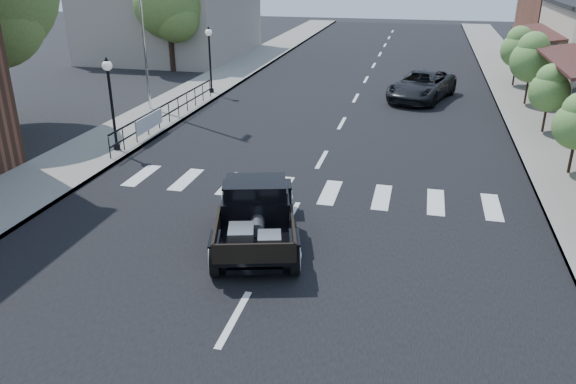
# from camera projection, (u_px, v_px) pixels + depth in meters

# --- Properties ---
(ground) EXTENTS (120.00, 120.00, 0.00)m
(ground) POSITION_uv_depth(u_px,v_px,m) (272.00, 250.00, 14.04)
(ground) COLOR black
(ground) RESTS_ON ground
(road) EXTENTS (14.00, 80.00, 0.02)m
(road) POSITION_uv_depth(u_px,v_px,m) (351.00, 107.00, 27.51)
(road) COLOR black
(road) RESTS_ON ground
(road_markings) EXTENTS (12.00, 60.00, 0.06)m
(road_markings) POSITION_uv_depth(u_px,v_px,m) (335.00, 137.00, 23.02)
(road_markings) COLOR silver
(road_markings) RESTS_ON ground
(sidewalk_left) EXTENTS (3.00, 80.00, 0.15)m
(sidewalk_left) POSITION_uv_depth(u_px,v_px,m) (189.00, 97.00, 29.30)
(sidewalk_left) COLOR gray
(sidewalk_left) RESTS_ON ground
(sidewalk_right) EXTENTS (3.00, 80.00, 0.15)m
(sidewalk_right) POSITION_uv_depth(u_px,v_px,m) (536.00, 117.00, 25.66)
(sidewalk_right) COLOR gray
(sidewalk_right) RESTS_ON ground
(low_building_left) EXTENTS (10.00, 12.00, 5.00)m
(low_building_left) POSITION_uv_depth(u_px,v_px,m) (173.00, 21.00, 41.43)
(low_building_left) COLOR #A4988A
(low_building_left) RESTS_ON ground
(railing) EXTENTS (0.08, 10.00, 1.00)m
(railing) POSITION_uv_depth(u_px,v_px,m) (169.00, 111.00, 24.33)
(railing) COLOR black
(railing) RESTS_ON sidewalk_left
(banner) EXTENTS (0.04, 2.20, 0.60)m
(banner) POSITION_uv_depth(u_px,v_px,m) (150.00, 128.00, 22.59)
(banner) COLOR silver
(banner) RESTS_ON sidewalk_left
(lamp_post_b) EXTENTS (0.36, 0.36, 3.41)m
(lamp_post_b) POSITION_uv_depth(u_px,v_px,m) (112.00, 105.00, 20.34)
(lamp_post_b) COLOR black
(lamp_post_b) RESTS_ON sidewalk_left
(lamp_post_c) EXTENTS (0.36, 0.36, 3.41)m
(lamp_post_c) POSITION_uv_depth(u_px,v_px,m) (210.00, 60.00, 29.32)
(lamp_post_c) COLOR black
(lamp_post_c) RESTS_ON sidewalk_left
(big_tree_far) EXTENTS (4.28, 4.28, 6.29)m
(big_tree_far) POSITION_uv_depth(u_px,v_px,m) (170.00, 21.00, 35.26)
(big_tree_far) COLOR #516D2E
(big_tree_far) RESTS_ON ground
(small_tree_b) EXTENTS (1.56, 1.56, 2.60)m
(small_tree_b) POSITION_uv_depth(u_px,v_px,m) (576.00, 135.00, 18.22)
(small_tree_b) COLOR #53813B
(small_tree_b) RESTS_ON sidewalk_right
(small_tree_c) EXTENTS (1.61, 1.61, 2.68)m
(small_tree_c) POSITION_uv_depth(u_px,v_px,m) (548.00, 100.00, 22.64)
(small_tree_c) COLOR #53813B
(small_tree_c) RESTS_ON sidewalk_right
(small_tree_d) EXTENTS (2.00, 2.00, 3.33)m
(small_tree_d) POSITION_uv_depth(u_px,v_px,m) (530.00, 70.00, 26.98)
(small_tree_d) COLOR #53813B
(small_tree_d) RESTS_ON sidewalk_right
(small_tree_e) EXTENTS (1.87, 1.87, 3.12)m
(small_tree_e) POSITION_uv_depth(u_px,v_px,m) (517.00, 57.00, 31.08)
(small_tree_e) COLOR #53813B
(small_tree_e) RESTS_ON sidewalk_right
(hotrod_pickup) EXTENTS (3.39, 5.14, 1.64)m
(hotrod_pickup) POSITION_uv_depth(u_px,v_px,m) (256.00, 212.00, 14.18)
(hotrod_pickup) COLOR black
(hotrod_pickup) RESTS_ON ground
(second_car) EXTENTS (3.84, 5.69, 1.45)m
(second_car) POSITION_uv_depth(u_px,v_px,m) (422.00, 86.00, 28.77)
(second_car) COLOR black
(second_car) RESTS_ON ground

